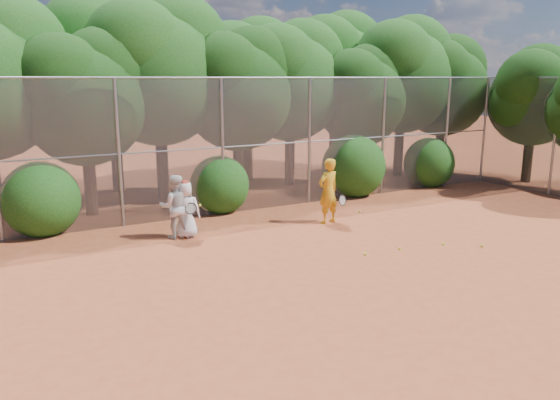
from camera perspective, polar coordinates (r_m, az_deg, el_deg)
ground at (r=12.06m, az=10.01°, el=-6.90°), size 80.00×80.00×0.00m
fence_back at (r=16.53m, az=-3.20°, el=5.89°), size 20.05×0.09×4.03m
fence_side at (r=20.96m, az=26.78°, el=6.00°), size 0.09×6.09×4.03m
tree_2 at (r=16.86m, az=-19.72°, el=10.54°), size 3.99×3.47×5.47m
tree_3 at (r=18.42m, az=-12.52°, el=13.62°), size 4.89×4.26×6.70m
tree_4 at (r=18.72m, az=-4.40°, el=11.91°), size 4.19×3.64×5.73m
tree_5 at (r=20.58m, az=1.14°, el=12.81°), size 4.51×3.92×6.17m
tree_6 at (r=21.13m, az=8.51°, el=11.11°), size 3.86×3.36×5.29m
tree_7 at (r=23.19m, az=12.72°, el=13.08°), size 4.77×4.14×6.53m
tree_8 at (r=24.33m, az=16.75°, el=11.73°), size 4.25×3.70×5.82m
tree_10 at (r=20.31m, az=-17.16°, el=13.91°), size 5.15×4.48×7.06m
tree_11 at (r=21.54m, az=-3.41°, el=13.10°), size 4.64×4.03×6.35m
tree_12 at (r=24.33m, az=5.85°, el=13.83°), size 5.02×4.37×6.88m
tree_13 at (r=23.24m, az=25.04°, el=10.21°), size 3.86×3.36×5.29m
bush_0 at (r=15.44m, az=-23.73°, el=0.39°), size 2.00×2.00×2.00m
bush_1 at (r=16.62m, az=-6.34°, el=1.85°), size 1.80×1.80×1.80m
bush_2 at (r=19.03m, az=7.71°, el=3.80°), size 2.20×2.20×2.20m
bush_3 at (r=21.30m, az=15.31°, el=4.00°), size 1.90×1.90×1.90m
player_yellow at (r=15.23m, az=5.06°, el=0.94°), size 0.87×0.55×1.83m
player_teen at (r=14.03m, az=-9.79°, el=-0.96°), size 0.82×0.66×1.48m
player_white at (r=14.01m, az=-10.87°, el=-0.70°), size 0.93×0.84×1.63m
ball_0 at (r=13.30m, az=12.40°, el=-4.99°), size 0.07×0.07×0.07m
ball_1 at (r=13.92m, az=16.68°, el=-4.43°), size 0.07×0.07×0.07m
ball_2 at (r=14.08m, az=20.35°, el=-4.51°), size 0.07×0.07×0.07m
ball_3 at (r=12.76m, az=8.88°, el=-5.59°), size 0.07×0.07×0.07m
ball_4 at (r=16.71m, az=8.32°, el=-1.19°), size 0.07×0.07×0.07m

